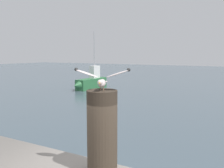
{
  "coord_description": "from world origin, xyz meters",
  "views": [
    {
      "loc": [
        1.45,
        -2.81,
        3.11
      ],
      "look_at": [
        -0.1,
        -0.01,
        2.71
      ],
      "focal_mm": 39.95,
      "sensor_mm": 36.0,
      "label": 1
    }
  ],
  "objects": [
    {
      "name": "seagull",
      "position": [
        -0.1,
        -0.26,
        2.8
      ],
      "size": [
        0.66,
        0.39,
        0.27
      ],
      "color": "tan",
      "rests_on": "mooring_post"
    },
    {
      "name": "mooring_post",
      "position": [
        -0.1,
        -0.26,
        2.15
      ],
      "size": [
        0.38,
        0.38,
        1.03
      ],
      "primitive_type": "cylinder",
      "color": "#382D23",
      "rests_on": "harbor_quay"
    },
    {
      "name": "boat_green",
      "position": [
        -10.64,
        15.07,
        0.61
      ],
      "size": [
        1.09,
        4.07,
        4.98
      ],
      "color": "#2D6B3D",
      "rests_on": "ground_plane"
    }
  ]
}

